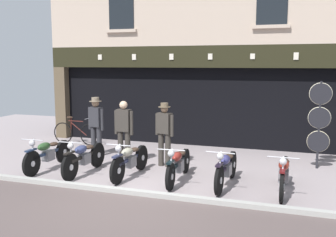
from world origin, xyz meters
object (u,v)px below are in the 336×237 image
at_px(leaning_bicycle, 76,133).
at_px(salesman_left, 96,123).
at_px(motorcycle_center_right, 226,168).
at_px(tyre_sign_pole, 319,119).
at_px(shopkeeper_center, 124,129).
at_px(salesman_right, 164,131).
at_px(motorcycle_center, 178,164).
at_px(advert_board_near, 127,92).
at_px(advert_board_far, 100,91).
at_px(motorcycle_left, 84,157).
at_px(motorcycle_right, 284,173).
at_px(motorcycle_center_left, 130,160).
at_px(motorcycle_far_left, 48,154).

bearing_deg(leaning_bicycle, salesman_left, 50.19).
relative_size(motorcycle_center_right, tyre_sign_pole, 0.88).
height_order(salesman_left, shopkeeper_center, salesman_left).
bearing_deg(salesman_right, motorcycle_center, 136.77).
relative_size(advert_board_near, advert_board_far, 1.15).
bearing_deg(motorcycle_left, motorcycle_center_right, -177.48).
height_order(motorcycle_center_right, motorcycle_right, motorcycle_center_right).
bearing_deg(salesman_right, leaning_bicycle, -10.87).
height_order(motorcycle_right, shopkeeper_center, shopkeeper_center).
bearing_deg(salesman_right, advert_board_near, -36.30).
relative_size(motorcycle_center, motorcycle_center_right, 1.01).
height_order(shopkeeper_center, leaning_bicycle, shopkeeper_center).
height_order(advert_board_far, leaning_bicycle, advert_board_far).
bearing_deg(shopkeeper_center, advert_board_far, -50.34).
bearing_deg(tyre_sign_pole, motorcycle_center, -144.53).
distance_m(motorcycle_left, salesman_left, 2.01).
bearing_deg(motorcycle_center_left, motorcycle_left, 7.80).
xyz_separation_m(salesman_left, advert_board_far, (-1.16, 2.46, 0.75)).
height_order(salesman_left, advert_board_near, advert_board_near).
xyz_separation_m(motorcycle_center_right, advert_board_far, (-5.36, 4.13, 1.31)).
bearing_deg(motorcycle_right, motorcycle_left, 1.79).
bearing_deg(motorcycle_right, advert_board_far, -31.68).
height_order(salesman_left, salesman_right, salesman_left).
distance_m(motorcycle_left, motorcycle_right, 4.79).
xyz_separation_m(motorcycle_far_left, motorcycle_center_left, (2.29, 0.08, 0.00)).
relative_size(motorcycle_far_left, leaning_bicycle, 1.14).
bearing_deg(motorcycle_center_right, motorcycle_left, 4.50).
bearing_deg(motorcycle_right, motorcycle_center_right, -1.41).
bearing_deg(shopkeeper_center, motorcycle_left, 70.01).
relative_size(motorcycle_far_left, salesman_right, 1.19).
bearing_deg(leaning_bicycle, advert_board_near, 130.23).
xyz_separation_m(motorcycle_far_left, motorcycle_center_right, (4.64, 0.09, 0.00)).
distance_m(motorcycle_center_right, salesman_left, 4.55).
bearing_deg(motorcycle_center_right, salesman_left, -19.56).
bearing_deg(salesman_right, motorcycle_right, 172.84).
relative_size(motorcycle_right, salesman_right, 1.14).
relative_size(tyre_sign_pole, leaning_bicycle, 1.29).
relative_size(tyre_sign_pole, advert_board_near, 2.24).
bearing_deg(motorcycle_center_left, tyre_sign_pole, -150.57).
distance_m(motorcycle_center_left, advert_board_near, 4.77).
relative_size(salesman_right, leaning_bicycle, 0.96).
xyz_separation_m(motorcycle_center, motorcycle_right, (2.37, -0.05, 0.01)).
bearing_deg(advert_board_far, advert_board_near, 0.01).
distance_m(motorcycle_left, advert_board_near, 4.53).
height_order(motorcycle_center_left, leaning_bicycle, leaning_bicycle).
xyz_separation_m(motorcycle_center_left, tyre_sign_pole, (4.36, 2.26, 0.90)).
xyz_separation_m(salesman_left, shopkeeper_center, (1.16, -0.55, -0.02)).
xyz_separation_m(tyre_sign_pole, leaning_bicycle, (-7.71, 0.74, -0.94)).
bearing_deg(advert_board_near, advert_board_far, -179.99).
distance_m(shopkeeper_center, advert_board_near, 3.35).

